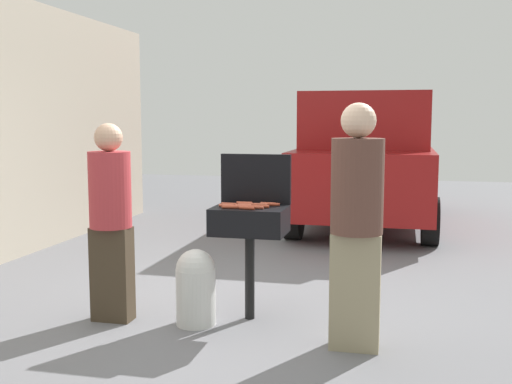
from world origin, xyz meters
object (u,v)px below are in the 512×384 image
object	(u,v)px
hot_dog_2	(243,206)
hot_dog_6	(245,204)
hot_dog_8	(230,207)
person_right	(357,218)
person_left	(111,215)
hot_dog_13	(240,207)
hot_dog_7	(260,205)
hot_dog_1	(272,204)
hot_dog_9	(227,206)
hot_dog_5	(261,206)
hot_dog_4	(247,208)
hot_dog_11	(246,205)
hot_dog_10	(229,204)
hot_dog_12	(268,204)
propane_tank	(196,286)
hot_dog_3	(244,203)
bbq_grill	(250,225)
parked_minivan	(368,159)
hot_dog_0	(256,207)

from	to	relation	value
hot_dog_2	hot_dog_6	size ratio (longest dim) A/B	1.00
hot_dog_8	person_right	world-z (taller)	person_right
person_left	hot_dog_13	bearing A→B (deg)	26.02
hot_dog_7	hot_dog_13	xyz separation A→B (m)	(-0.13, -0.15, 0.00)
hot_dog_1	hot_dog_9	world-z (taller)	same
hot_dog_5	hot_dog_2	bearing A→B (deg)	178.58
hot_dog_4	hot_dog_11	size ratio (longest dim) A/B	1.00
hot_dog_10	hot_dog_12	size ratio (longest dim) A/B	1.00
hot_dog_2	propane_tank	world-z (taller)	hot_dog_2
hot_dog_9	hot_dog_12	xyz separation A→B (m)	(0.31, 0.18, 0.00)
hot_dog_3	hot_dog_10	world-z (taller)	same
hot_dog_12	hot_dog_3	bearing A→B (deg)	-178.26
hot_dog_10	bbq_grill	bearing A→B (deg)	-12.04
hot_dog_2	hot_dog_11	xyz separation A→B (m)	(0.01, 0.05, 0.00)
hot_dog_7	propane_tank	bearing A→B (deg)	-145.65
hot_dog_11	hot_dog_13	size ratio (longest dim) A/B	1.00
hot_dog_12	parked_minivan	world-z (taller)	parked_minivan
hot_dog_3	hot_dog_11	distance (m)	0.11
hot_dog_5	propane_tank	xyz separation A→B (m)	(-0.49, -0.22, -0.63)
hot_dog_10	hot_dog_1	bearing A→B (deg)	11.02
hot_dog_11	parked_minivan	distance (m)	4.93
hot_dog_9	hot_dog_10	world-z (taller)	same
hot_dog_12	hot_dog_1	bearing A→B (deg)	-39.20
hot_dog_1	hot_dog_8	size ratio (longest dim) A/B	1.00
hot_dog_2	propane_tank	bearing A→B (deg)	-146.51
hot_dog_11	hot_dog_13	bearing A→B (deg)	-99.35
hot_dog_10	hot_dog_2	bearing A→B (deg)	-25.20
hot_dog_9	hot_dog_1	bearing A→B (deg)	23.67
bbq_grill	person_left	size ratio (longest dim) A/B	0.58
hot_dog_1	hot_dog_2	xyz separation A→B (m)	(-0.21, -0.13, 0.00)
hot_dog_7	person_left	xyz separation A→B (m)	(-1.16, -0.36, -0.07)
hot_dog_2	hot_dog_7	size ratio (longest dim) A/B	1.00
hot_dog_3	hot_dog_11	size ratio (longest dim) A/B	1.00
hot_dog_2	hot_dog_4	bearing A→B (deg)	-62.32
bbq_grill	hot_dog_7	distance (m)	0.19
hot_dog_7	hot_dog_11	bearing A→B (deg)	-161.42
hot_dog_4	hot_dog_11	bearing A→B (deg)	105.99
hot_dog_1	hot_dog_9	distance (m)	0.38
hot_dog_2	hot_dog_9	world-z (taller)	same
hot_dog_8	hot_dog_6	bearing A→B (deg)	70.30
parked_minivan	hot_dog_11	bearing A→B (deg)	81.71
hot_dog_11	hot_dog_12	size ratio (longest dim) A/B	1.00
hot_dog_3	hot_dog_8	size ratio (longest dim) A/B	1.00
hot_dog_9	person_right	bearing A→B (deg)	-21.87
hot_dog_0	parked_minivan	xyz separation A→B (m)	(0.61, 4.99, 0.08)
hot_dog_1	hot_dog_2	bearing A→B (deg)	-148.30
hot_dog_13	hot_dog_6	bearing A→B (deg)	91.44
hot_dog_4	hot_dog_9	world-z (taller)	same
bbq_grill	hot_dog_9	xyz separation A→B (m)	(-0.18, -0.04, 0.16)
hot_dog_0	person_right	size ratio (longest dim) A/B	0.07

